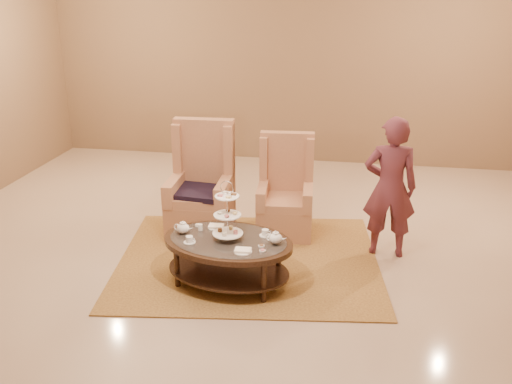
% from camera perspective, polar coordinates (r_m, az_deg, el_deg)
% --- Properties ---
extents(ground, '(8.00, 8.00, 0.00)m').
position_cam_1_polar(ground, '(6.16, -1.24, -7.61)').
color(ground, '#C5AB92').
rests_on(ground, ground).
extents(ceiling, '(8.00, 8.00, 0.02)m').
position_cam_1_polar(ceiling, '(6.16, -1.24, -7.61)').
color(ceiling, silver).
rests_on(ceiling, ground).
extents(wall_back, '(8.00, 0.04, 3.50)m').
position_cam_1_polar(wall_back, '(9.46, 3.58, 13.48)').
color(wall_back, '#836447').
rests_on(wall_back, ground).
extents(rug, '(3.10, 2.70, 0.02)m').
position_cam_1_polar(rug, '(6.31, -0.74, -6.80)').
color(rug, '#AD873D').
rests_on(rug, ground).
extents(tea_table, '(1.44, 1.10, 1.10)m').
position_cam_1_polar(tea_table, '(5.70, -2.81, -5.56)').
color(tea_table, black).
rests_on(tea_table, ground).
extents(armchair_left, '(0.76, 0.78, 1.35)m').
position_cam_1_polar(armchair_left, '(6.91, -5.42, -0.33)').
color(armchair_left, '#B87B56').
rests_on(armchair_left, ground).
extents(armchair_right, '(0.69, 0.72, 1.20)m').
position_cam_1_polar(armchair_right, '(6.88, 2.97, -0.83)').
color(armchair_right, '#B87B56').
rests_on(armchair_right, ground).
extents(person, '(0.59, 0.40, 1.58)m').
position_cam_1_polar(person, '(6.33, 13.25, 0.42)').
color(person, '#5A2631').
rests_on(person, ground).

